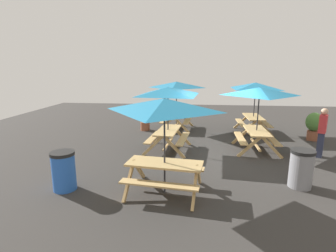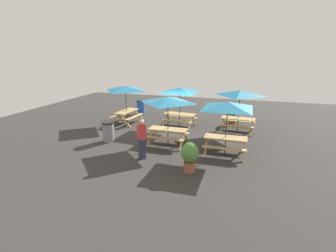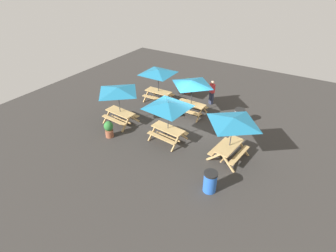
{
  "view_description": "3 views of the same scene",
  "coord_description": "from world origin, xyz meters",
  "px_view_note": "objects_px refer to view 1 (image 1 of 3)",
  "views": [
    {
      "loc": [
        -9.1,
        0.84,
        3.0
      ],
      "look_at": [
        0.08,
        1.8,
        0.9
      ],
      "focal_mm": 28.0,
      "sensor_mm": 36.0,
      "label": 1
    },
    {
      "loc": [
        3.89,
        -12.77,
        4.33
      ],
      "look_at": [
        0.34,
        -1.39,
        0.9
      ],
      "focal_mm": 28.0,
      "sensor_mm": 36.0,
      "label": 2
    },
    {
      "loc": [
        -6.06,
        11.74,
        8.28
      ],
      "look_at": [
        0.08,
        1.8,
        0.9
      ],
      "focal_mm": 28.0,
      "sensor_mm": 36.0,
      "label": 3
    }
  ],
  "objects_px": {
    "picnic_table_1": "(259,96)",
    "picnic_table_2": "(255,90)",
    "picnic_table_0": "(168,96)",
    "potted_plant_1": "(314,124)",
    "person_standing": "(322,132)",
    "picnic_table_4": "(177,88)",
    "picnic_table_3": "(164,112)",
    "trash_bin_gray": "(301,169)",
    "potted_plant_0": "(145,120)",
    "trash_bin_blue": "(64,171)"
  },
  "relations": [
    {
      "from": "picnic_table_0",
      "to": "picnic_table_3",
      "type": "bearing_deg",
      "value": -169.65
    },
    {
      "from": "picnic_table_4",
      "to": "potted_plant_0",
      "type": "xyz_separation_m",
      "value": [
        -0.42,
        1.48,
        -1.48
      ]
    },
    {
      "from": "picnic_table_0",
      "to": "potted_plant_1",
      "type": "xyz_separation_m",
      "value": [
        1.93,
        -5.85,
        -1.32
      ]
    },
    {
      "from": "picnic_table_2",
      "to": "person_standing",
      "type": "relative_size",
      "value": 1.69
    },
    {
      "from": "picnic_table_2",
      "to": "potted_plant_1",
      "type": "height_order",
      "value": "picnic_table_2"
    },
    {
      "from": "picnic_table_1",
      "to": "picnic_table_2",
      "type": "relative_size",
      "value": 0.83
    },
    {
      "from": "picnic_table_1",
      "to": "picnic_table_3",
      "type": "xyz_separation_m",
      "value": [
        -3.6,
        2.92,
        0.0
      ]
    },
    {
      "from": "picnic_table_2",
      "to": "trash_bin_blue",
      "type": "distance_m",
      "value": 8.85
    },
    {
      "from": "picnic_table_1",
      "to": "picnic_table_3",
      "type": "height_order",
      "value": "same"
    },
    {
      "from": "picnic_table_1",
      "to": "picnic_table_2",
      "type": "xyz_separation_m",
      "value": [
        2.74,
        -0.46,
        0.0
      ]
    },
    {
      "from": "picnic_table_4",
      "to": "trash_bin_gray",
      "type": "relative_size",
      "value": 2.38
    },
    {
      "from": "picnic_table_1",
      "to": "person_standing",
      "type": "distance_m",
      "value": 2.34
    },
    {
      "from": "picnic_table_3",
      "to": "potted_plant_0",
      "type": "relative_size",
      "value": 2.43
    },
    {
      "from": "potted_plant_0",
      "to": "potted_plant_1",
      "type": "xyz_separation_m",
      "value": [
        -1.0,
        -7.27,
        0.16
      ]
    },
    {
      "from": "picnic_table_2",
      "to": "potted_plant_0",
      "type": "distance_m",
      "value": 5.27
    },
    {
      "from": "picnic_table_4",
      "to": "potted_plant_1",
      "type": "relative_size",
      "value": 2.01
    },
    {
      "from": "potted_plant_1",
      "to": "trash_bin_blue",
      "type": "bearing_deg",
      "value": 123.59
    },
    {
      "from": "trash_bin_gray",
      "to": "person_standing",
      "type": "height_order",
      "value": "person_standing"
    },
    {
      "from": "potted_plant_1",
      "to": "person_standing",
      "type": "relative_size",
      "value": 0.7
    },
    {
      "from": "picnic_table_3",
      "to": "potted_plant_0",
      "type": "bearing_deg",
      "value": -67.73
    },
    {
      "from": "picnic_table_3",
      "to": "picnic_table_4",
      "type": "bearing_deg",
      "value": -81.0
    },
    {
      "from": "trash_bin_blue",
      "to": "potted_plant_0",
      "type": "height_order",
      "value": "trash_bin_blue"
    },
    {
      "from": "picnic_table_2",
      "to": "picnic_table_3",
      "type": "bearing_deg",
      "value": 151.88
    },
    {
      "from": "trash_bin_gray",
      "to": "trash_bin_blue",
      "type": "relative_size",
      "value": 1.0
    },
    {
      "from": "picnic_table_3",
      "to": "trash_bin_gray",
      "type": "bearing_deg",
      "value": -161.91
    },
    {
      "from": "trash_bin_blue",
      "to": "potted_plant_0",
      "type": "relative_size",
      "value": 1.02
    },
    {
      "from": "picnic_table_2",
      "to": "potted_plant_1",
      "type": "xyz_separation_m",
      "value": [
        -1.08,
        -2.21,
        -1.32
      ]
    },
    {
      "from": "trash_bin_blue",
      "to": "potted_plant_0",
      "type": "distance_m",
      "value": 6.42
    },
    {
      "from": "picnic_table_2",
      "to": "person_standing",
      "type": "distance_m",
      "value": 3.76
    },
    {
      "from": "person_standing",
      "to": "potted_plant_1",
      "type": "bearing_deg",
      "value": 12.85
    },
    {
      "from": "picnic_table_3",
      "to": "potted_plant_0",
      "type": "distance_m",
      "value": 6.65
    },
    {
      "from": "picnic_table_3",
      "to": "potted_plant_1",
      "type": "xyz_separation_m",
      "value": [
        5.26,
        -5.59,
        -1.32
      ]
    },
    {
      "from": "potted_plant_0",
      "to": "picnic_table_4",
      "type": "bearing_deg",
      "value": -74.07
    },
    {
      "from": "potted_plant_1",
      "to": "person_standing",
      "type": "height_order",
      "value": "person_standing"
    },
    {
      "from": "picnic_table_2",
      "to": "picnic_table_0",
      "type": "bearing_deg",
      "value": 129.5
    },
    {
      "from": "trash_bin_gray",
      "to": "picnic_table_1",
      "type": "bearing_deg",
      "value": 8.97
    },
    {
      "from": "picnic_table_4",
      "to": "picnic_table_1",
      "type": "bearing_deg",
      "value": -129.93
    },
    {
      "from": "picnic_table_2",
      "to": "picnic_table_4",
      "type": "relative_size",
      "value": 1.21
    },
    {
      "from": "picnic_table_3",
      "to": "trash_bin_blue",
      "type": "distance_m",
      "value": 2.91
    },
    {
      "from": "trash_bin_blue",
      "to": "picnic_table_3",
      "type": "bearing_deg",
      "value": -87.52
    },
    {
      "from": "picnic_table_4",
      "to": "person_standing",
      "type": "bearing_deg",
      "value": -120.36
    },
    {
      "from": "picnic_table_3",
      "to": "potted_plant_1",
      "type": "distance_m",
      "value": 7.79
    },
    {
      "from": "trash_bin_blue",
      "to": "picnic_table_2",
      "type": "bearing_deg",
      "value": -42.33
    },
    {
      "from": "picnic_table_1",
      "to": "person_standing",
      "type": "bearing_deg",
      "value": -103.39
    },
    {
      "from": "picnic_table_1",
      "to": "potted_plant_0",
      "type": "distance_m",
      "value": 5.52
    },
    {
      "from": "picnic_table_2",
      "to": "potted_plant_1",
      "type": "distance_m",
      "value": 2.79
    },
    {
      "from": "potted_plant_0",
      "to": "person_standing",
      "type": "bearing_deg",
      "value": -115.66
    },
    {
      "from": "picnic_table_1",
      "to": "trash_bin_blue",
      "type": "distance_m",
      "value": 6.73
    },
    {
      "from": "picnic_table_2",
      "to": "picnic_table_4",
      "type": "xyz_separation_m",
      "value": [
        0.34,
        3.59,
        0.0
      ]
    },
    {
      "from": "picnic_table_3",
      "to": "picnic_table_4",
      "type": "relative_size",
      "value": 1.0
    }
  ]
}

